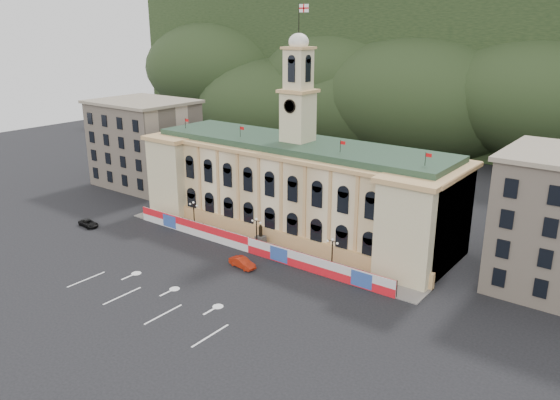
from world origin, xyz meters
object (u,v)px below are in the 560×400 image
Objects in this scene: red_sedan at (242,263)px; black_suv at (89,223)px; statue at (261,240)px; lamp_center at (257,230)px.

red_sedan is 1.03× the size of black_suv.
lamp_center is (0.00, -1.00, 1.89)m from statue.
lamp_center is 31.80m from black_suv.
black_suv is (-30.00, -11.25, -0.59)m from statue.
lamp_center reaches higher than statue.
statue is 2.14m from lamp_center.
lamp_center is 7.70m from red_sedan.
statue is 0.72× the size of lamp_center.
lamp_center is at bearing 29.84° from red_sedan.
red_sedan is (2.81, -6.77, -2.34)m from lamp_center.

